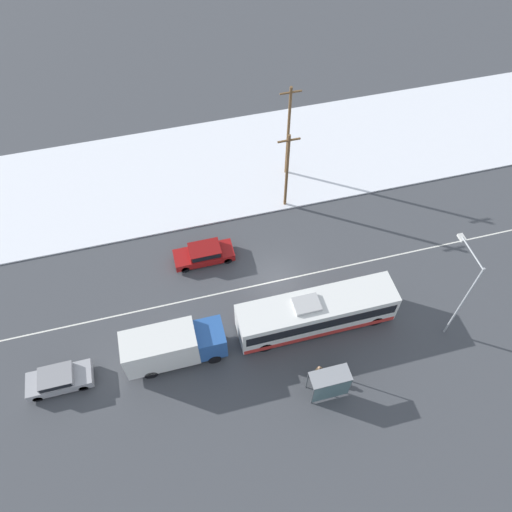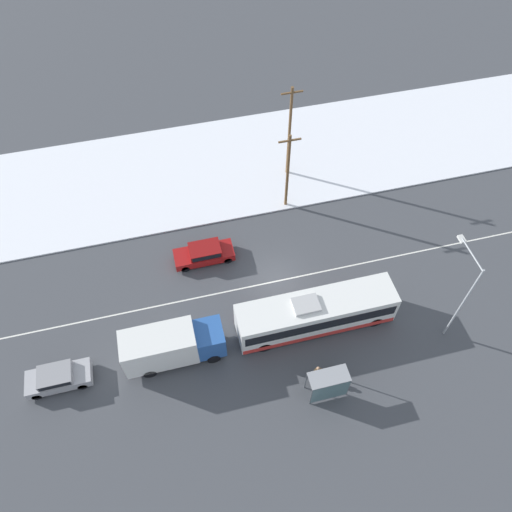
# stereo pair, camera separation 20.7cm
# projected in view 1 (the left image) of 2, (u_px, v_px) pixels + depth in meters

# --- Properties ---
(ground_plane) EXTENTS (120.00, 120.00, 0.00)m
(ground_plane) POSITION_uv_depth(u_px,v_px,m) (276.00, 281.00, 38.56)
(ground_plane) COLOR #424449
(snow_lot) EXTENTS (80.00, 13.07, 0.12)m
(snow_lot) POSITION_uv_depth(u_px,v_px,m) (237.00, 164.00, 46.28)
(snow_lot) COLOR white
(snow_lot) RESTS_ON ground_plane
(lane_marking_center) EXTENTS (60.00, 0.12, 0.00)m
(lane_marking_center) POSITION_uv_depth(u_px,v_px,m) (276.00, 281.00, 38.56)
(lane_marking_center) COLOR silver
(lane_marking_center) RESTS_ON ground_plane
(city_bus) EXTENTS (11.27, 2.57, 3.16)m
(city_bus) POSITION_uv_depth(u_px,v_px,m) (316.00, 313.00, 35.12)
(city_bus) COLOR white
(city_bus) RESTS_ON ground_plane
(box_truck) EXTENTS (6.81, 2.30, 3.17)m
(box_truck) POSITION_uv_depth(u_px,v_px,m) (172.00, 346.00, 33.37)
(box_truck) COLOR silver
(box_truck) RESTS_ON ground_plane
(sedan_car) EXTENTS (4.69, 1.80, 1.45)m
(sedan_car) POSITION_uv_depth(u_px,v_px,m) (204.00, 253.00, 39.17)
(sedan_car) COLOR maroon
(sedan_car) RESTS_ON ground_plane
(parked_car_near_truck) EXTENTS (4.25, 1.80, 1.41)m
(parked_car_near_truck) POSITION_uv_depth(u_px,v_px,m) (58.00, 379.00, 33.00)
(parked_car_near_truck) COLOR #9E9EA3
(parked_car_near_truck) RESTS_ON ground_plane
(pedestrian_at_stop) EXTENTS (0.56, 0.25, 1.56)m
(pedestrian_at_stop) POSITION_uv_depth(u_px,v_px,m) (319.00, 371.00, 33.14)
(pedestrian_at_stop) COLOR #23232D
(pedestrian_at_stop) RESTS_ON ground_plane
(bus_shelter) EXTENTS (2.61, 1.20, 2.40)m
(bus_shelter) POSITION_uv_depth(u_px,v_px,m) (331.00, 384.00, 31.84)
(bus_shelter) COLOR gray
(bus_shelter) RESTS_ON ground_plane
(streetlamp) EXTENTS (0.36, 2.97, 7.94)m
(streetlamp) POSITION_uv_depth(u_px,v_px,m) (463.00, 287.00, 32.25)
(streetlamp) COLOR #9EA3A8
(streetlamp) RESTS_ON ground_plane
(utility_pole_roadside) EXTENTS (1.80, 0.24, 7.66)m
(utility_pole_roadside) POSITION_uv_depth(u_px,v_px,m) (287.00, 171.00, 40.09)
(utility_pole_roadside) COLOR brown
(utility_pole_roadside) RESTS_ON ground_plane
(utility_pole_snowlot) EXTENTS (1.80, 0.24, 9.07)m
(utility_pole_snowlot) POSITION_uv_depth(u_px,v_px,m) (288.00, 132.00, 41.87)
(utility_pole_snowlot) COLOR brown
(utility_pole_snowlot) RESTS_ON ground_plane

